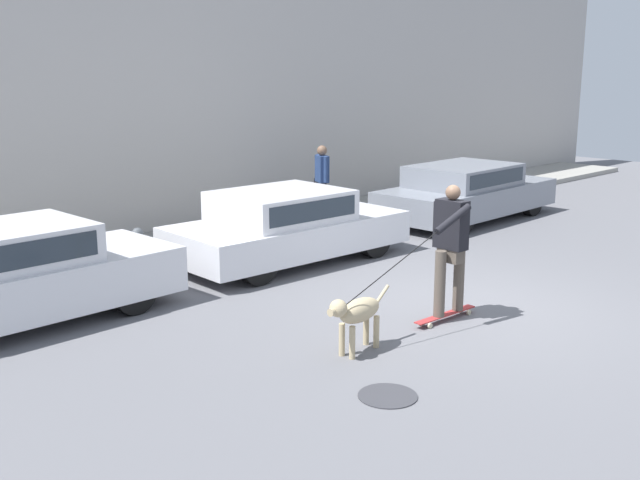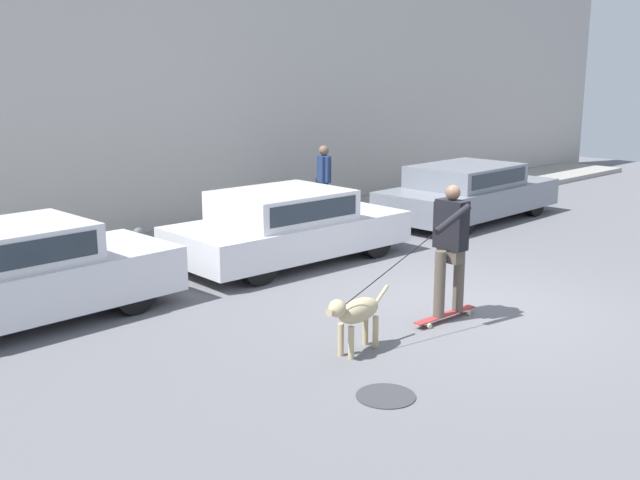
{
  "view_description": "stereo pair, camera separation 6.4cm",
  "coord_description": "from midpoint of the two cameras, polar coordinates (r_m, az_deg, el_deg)",
  "views": [
    {
      "loc": [
        -8.14,
        -5.69,
        3.21
      ],
      "look_at": [
        -1.34,
        1.36,
        0.95
      ],
      "focal_mm": 42.0,
      "sensor_mm": 36.0,
      "label": 1
    },
    {
      "loc": [
        -8.09,
        -5.74,
        3.21
      ],
      "look_at": [
        -1.34,
        1.36,
        0.95
      ],
      "focal_mm": 42.0,
      "sensor_mm": 36.0,
      "label": 2
    }
  ],
  "objects": [
    {
      "name": "pedestrian_with_bag",
      "position": [
        15.61,
        0.01,
        4.73
      ],
      "size": [
        0.39,
        0.63,
        1.52
      ],
      "rotation": [
        0.0,
        0.0,
        -0.45
      ],
      "color": "#28282D",
      "rests_on": "sidewalk_curb"
    },
    {
      "name": "parked_car_1",
      "position": [
        12.6,
        -2.71,
        1.01
      ],
      "size": [
        4.15,
        1.95,
        1.22
      ],
      "rotation": [
        0.0,
        0.0,
        -0.03
      ],
      "color": "black",
      "rests_on": "ground_plane"
    },
    {
      "name": "parked_car_0",
      "position": [
        10.22,
        -22.79,
        -2.67
      ],
      "size": [
        4.23,
        1.79,
        1.29
      ],
      "rotation": [
        0.0,
        0.0,
        0.03
      ],
      "color": "black",
      "rests_on": "ground_plane"
    },
    {
      "name": "dog",
      "position": [
        8.58,
        2.61,
        -5.57
      ],
      "size": [
        1.11,
        0.34,
        0.72
      ],
      "rotation": [
        0.0,
        0.0,
        3.25
      ],
      "color": "tan",
      "rests_on": "ground_plane"
    },
    {
      "name": "ground_plane",
      "position": [
        10.43,
        10.4,
        -5.16
      ],
      "size": [
        36.0,
        36.0,
        0.0
      ],
      "primitive_type": "plane",
      "color": "slate"
    },
    {
      "name": "manhole_cover",
      "position": [
        7.67,
        4.93,
        -11.75
      ],
      "size": [
        0.6,
        0.6,
        0.01
      ],
      "color": "#38383D",
      "rests_on": "ground_plane"
    },
    {
      "name": "skateboarder",
      "position": [
        9.69,
        9.7,
        -0.33
      ],
      "size": [
        2.56,
        0.59,
        1.78
      ],
      "rotation": [
        0.0,
        0.0,
        3.1
      ],
      "color": "beige",
      "rests_on": "ground_plane"
    },
    {
      "name": "sidewalk_curb",
      "position": [
        14.34,
        -8.3,
        0.19
      ],
      "size": [
        30.0,
        1.96,
        0.13
      ],
      "color": "gray",
      "rests_on": "ground_plane"
    },
    {
      "name": "back_wall",
      "position": [
        14.95,
        -11.28,
        11.16
      ],
      "size": [
        32.0,
        0.3,
        5.59
      ],
      "color": "#B2ADA8",
      "rests_on": "ground_plane"
    },
    {
      "name": "fire_hydrant",
      "position": [
        12.05,
        -13.81,
        -0.82
      ],
      "size": [
        0.18,
        0.18,
        0.79
      ],
      "color": "#4C5156",
      "rests_on": "ground_plane"
    },
    {
      "name": "parked_car_2",
      "position": [
        16.39,
        10.98,
        3.57
      ],
      "size": [
        4.52,
        1.96,
        1.21
      ],
      "rotation": [
        0.0,
        0.0,
        0.03
      ],
      "color": "black",
      "rests_on": "ground_plane"
    }
  ]
}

